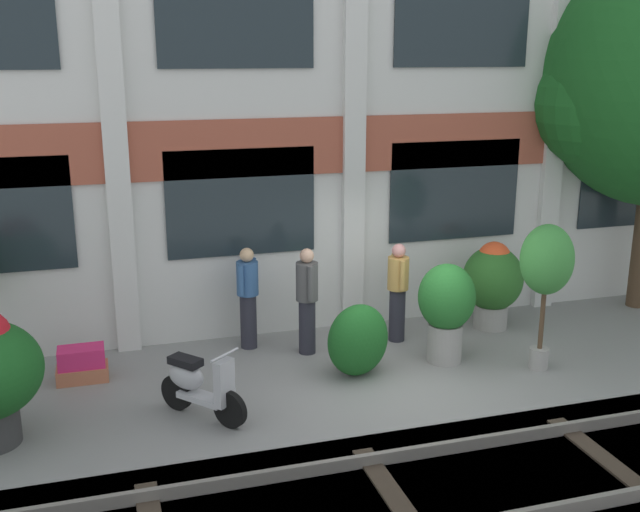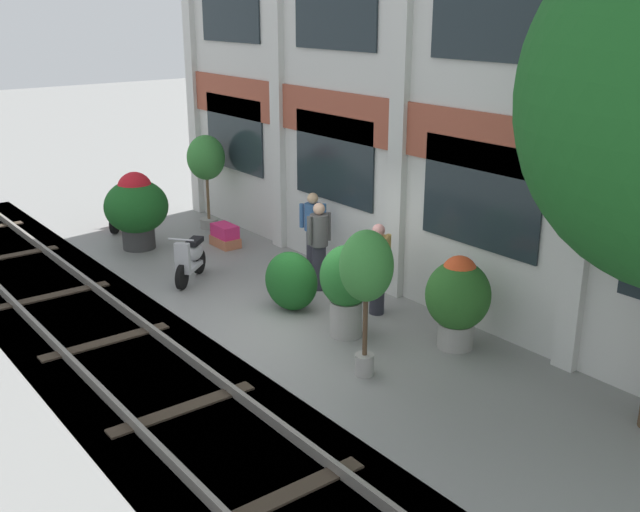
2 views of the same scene
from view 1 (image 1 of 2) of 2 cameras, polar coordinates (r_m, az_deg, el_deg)
The scene contains 12 objects.
ground_plane at distance 10.86m, azimuth 6.59°, elevation -9.53°, with size 80.00×80.00×0.00m, color gray.
apartment_facade at distance 12.37m, azimuth 2.20°, elevation 14.53°, with size 15.19×0.64×8.82m.
rail_tracks at distance 8.84m, azimuth 13.66°, elevation -17.11°, with size 22.83×2.80×0.43m.
potted_plant_stone_basin at distance 11.33m, azimuth 9.61°, elevation -3.73°, with size 0.86×0.86×1.53m.
potted_plant_square_trough at distance 11.29m, azimuth -17.68°, elevation -7.90°, with size 0.72×0.43×0.49m.
potted_plant_ribbed_drum at distance 12.88m, azimuth 13.03°, elevation -1.76°, with size 1.01×1.01×1.50m.
potted_plant_tall_urn at distance 11.18m, azimuth 16.88°, elevation -0.59°, with size 0.76×0.76×2.19m.
scooter_second_parked at distance 9.80m, azimuth -9.26°, elevation -9.69°, with size 0.96×1.11×0.98m.
resident_by_doorway at distance 11.76m, azimuth -5.52°, elevation -2.96°, with size 0.36×0.44×1.63m.
resident_watching_tracks at distance 12.05m, azimuth 5.94°, elevation -2.54°, with size 0.34×0.53×1.62m.
resident_near_plants at distance 11.48m, azimuth -1.00°, elevation -3.19°, with size 0.34×0.53×1.68m.
topiary_hedge at distance 10.87m, azimuth 2.91°, elevation -6.41°, with size 0.99×0.70×1.06m, color #19561E.
Camera 1 is at (-3.99, -9.03, 4.54)m, focal length 42.00 mm.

